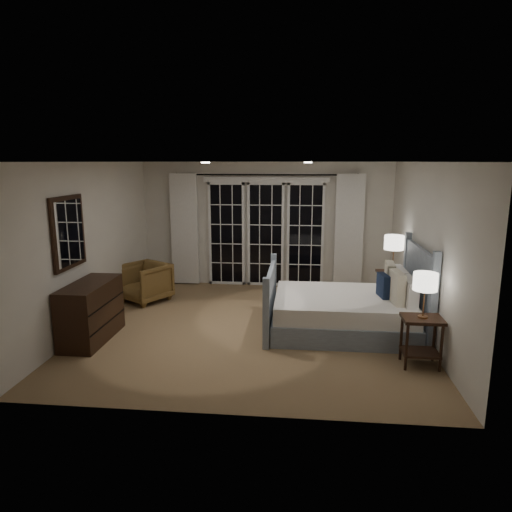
# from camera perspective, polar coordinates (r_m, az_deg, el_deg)

# --- Properties ---
(floor) EXTENTS (5.00, 5.00, 0.00)m
(floor) POSITION_cam_1_polar(r_m,az_deg,el_deg) (7.12, -0.42, -8.86)
(floor) COLOR #8E704C
(floor) RESTS_ON ground
(ceiling) EXTENTS (5.00, 5.00, 0.00)m
(ceiling) POSITION_cam_1_polar(r_m,az_deg,el_deg) (6.67, -0.45, 11.69)
(ceiling) COLOR white
(ceiling) RESTS_ON wall_back
(wall_left) EXTENTS (0.02, 5.00, 2.50)m
(wall_left) POSITION_cam_1_polar(r_m,az_deg,el_deg) (7.47, -19.86, 1.37)
(wall_left) COLOR beige
(wall_left) RESTS_ON floor
(wall_right) EXTENTS (0.02, 5.00, 2.50)m
(wall_right) POSITION_cam_1_polar(r_m,az_deg,el_deg) (6.98, 20.44, 0.63)
(wall_right) COLOR beige
(wall_right) RESTS_ON floor
(wall_back) EXTENTS (5.00, 0.02, 2.50)m
(wall_back) POSITION_cam_1_polar(r_m,az_deg,el_deg) (9.24, 1.24, 3.93)
(wall_back) COLOR beige
(wall_back) RESTS_ON floor
(wall_front) EXTENTS (5.00, 0.02, 2.50)m
(wall_front) POSITION_cam_1_polar(r_m,az_deg,el_deg) (4.37, -3.97, -4.98)
(wall_front) COLOR beige
(wall_front) RESTS_ON floor
(french_doors) EXTENTS (2.50, 0.04, 2.20)m
(french_doors) POSITION_cam_1_polar(r_m,az_deg,el_deg) (9.23, 1.21, 2.91)
(french_doors) COLOR black
(french_doors) RESTS_ON wall_back
(curtain_rod) EXTENTS (3.50, 0.03, 0.03)m
(curtain_rod) POSITION_cam_1_polar(r_m,az_deg,el_deg) (9.06, 1.22, 10.12)
(curtain_rod) COLOR black
(curtain_rod) RESTS_ON wall_back
(curtain_left) EXTENTS (0.55, 0.10, 2.25)m
(curtain_left) POSITION_cam_1_polar(r_m,az_deg,el_deg) (9.41, -8.90, 3.32)
(curtain_left) COLOR white
(curtain_left) RESTS_ON curtain_rod
(curtain_right) EXTENTS (0.55, 0.10, 2.25)m
(curtain_right) POSITION_cam_1_polar(r_m,az_deg,el_deg) (9.16, 11.54, 2.99)
(curtain_right) COLOR white
(curtain_right) RESTS_ON curtain_rod
(downlight_a) EXTENTS (0.12, 0.12, 0.01)m
(downlight_a) POSITION_cam_1_polar(r_m,az_deg,el_deg) (7.23, 6.53, 11.54)
(downlight_a) COLOR white
(downlight_a) RESTS_ON ceiling
(downlight_b) EXTENTS (0.12, 0.12, 0.01)m
(downlight_b) POSITION_cam_1_polar(r_m,az_deg,el_deg) (6.37, -6.34, 11.53)
(downlight_b) COLOR white
(downlight_b) RESTS_ON ceiling
(bed) EXTENTS (2.22, 1.59, 1.30)m
(bed) POSITION_cam_1_polar(r_m,az_deg,el_deg) (7.00, 11.25, -6.61)
(bed) COLOR #8898A4
(bed) RESTS_ON floor
(nightstand_left) EXTENTS (0.48, 0.39, 0.63)m
(nightstand_left) POSITION_cam_1_polar(r_m,az_deg,el_deg) (6.07, 19.97, -9.16)
(nightstand_left) COLOR #321A10
(nightstand_left) RESTS_ON floor
(nightstand_right) EXTENTS (0.51, 0.41, 0.66)m
(nightstand_right) POSITION_cam_1_polar(r_m,az_deg,el_deg) (8.16, 16.58, -3.45)
(nightstand_right) COLOR #321A10
(nightstand_right) RESTS_ON floor
(lamp_left) EXTENTS (0.29, 0.29, 0.56)m
(lamp_left) POSITION_cam_1_polar(r_m,az_deg,el_deg) (5.87, 20.42, -3.09)
(lamp_left) COLOR #B17647
(lamp_left) RESTS_ON nightstand_left
(lamp_right) EXTENTS (0.33, 0.33, 0.63)m
(lamp_right) POSITION_cam_1_polar(r_m,az_deg,el_deg) (8.01, 16.88, 1.58)
(lamp_right) COLOR #B17647
(lamp_right) RESTS_ON nightstand_right
(armchair) EXTENTS (1.04, 1.05, 0.70)m
(armchair) POSITION_cam_1_polar(r_m,az_deg,el_deg) (8.54, -13.74, -3.21)
(armchair) COLOR brown
(armchair) RESTS_ON floor
(dresser) EXTENTS (0.50, 1.18, 0.84)m
(dresser) POSITION_cam_1_polar(r_m,az_deg,el_deg) (6.92, -19.93, -6.55)
(dresser) COLOR #321A10
(dresser) RESTS_ON floor
(mirror) EXTENTS (0.05, 0.85, 1.00)m
(mirror) POSITION_cam_1_polar(r_m,az_deg,el_deg) (6.77, -22.40, 2.74)
(mirror) COLOR #321A10
(mirror) RESTS_ON wall_left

